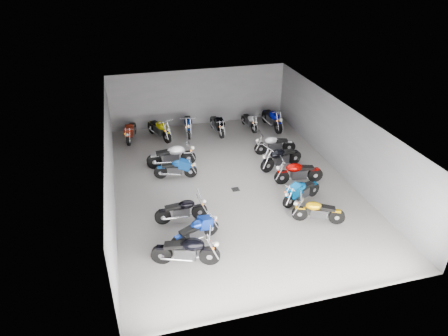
# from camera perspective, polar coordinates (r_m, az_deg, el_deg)

# --- Properties ---
(ground) EXTENTS (14.00, 14.00, 0.00)m
(ground) POSITION_cam_1_polar(r_m,az_deg,el_deg) (17.52, 1.20, -2.24)
(ground) COLOR gray
(ground) RESTS_ON ground
(wall_back) EXTENTS (10.00, 0.10, 3.20)m
(wall_back) POSITION_cam_1_polar(r_m,az_deg,el_deg) (23.02, -3.56, 10.07)
(wall_back) COLOR gray
(wall_back) RESTS_ON ground
(wall_left) EXTENTS (0.10, 14.00, 3.20)m
(wall_left) POSITION_cam_1_polar(r_m,az_deg,el_deg) (16.24, -15.98, 0.32)
(wall_left) COLOR gray
(wall_left) RESTS_ON ground
(wall_right) EXTENTS (0.10, 14.00, 3.20)m
(wall_right) POSITION_cam_1_polar(r_m,az_deg,el_deg) (18.61, 16.28, 4.10)
(wall_right) COLOR gray
(wall_right) RESTS_ON ground
(ceiling) EXTENTS (10.00, 14.00, 0.04)m
(ceiling) POSITION_cam_1_polar(r_m,az_deg,el_deg) (16.07, 1.32, 7.59)
(ceiling) COLOR black
(ceiling) RESTS_ON wall_back
(drain_grate) EXTENTS (0.32, 0.32, 0.01)m
(drain_grate) POSITION_cam_1_polar(r_m,az_deg,el_deg) (17.11, 1.66, -3.07)
(drain_grate) COLOR black
(drain_grate) RESTS_ON ground
(motorcycle_left_a) EXTENTS (2.21, 0.80, 0.99)m
(motorcycle_left_a) POSITION_cam_1_polar(r_m,az_deg,el_deg) (13.19, -5.41, -11.65)
(motorcycle_left_a) COLOR black
(motorcycle_left_a) RESTS_ON ground
(motorcycle_left_b) EXTENTS (1.85, 0.87, 0.86)m
(motorcycle_left_b) POSITION_cam_1_polar(r_m,az_deg,el_deg) (14.06, -4.09, -8.99)
(motorcycle_left_b) COLOR black
(motorcycle_left_b) RESTS_ON ground
(motorcycle_left_c) EXTENTS (2.01, 0.39, 0.88)m
(motorcycle_left_c) POSITION_cam_1_polar(r_m,az_deg,el_deg) (15.09, -6.04, -6.00)
(motorcycle_left_c) COLOR black
(motorcycle_left_c) RESTS_ON ground
(motorcycle_left_e) EXTENTS (1.92, 0.53, 0.85)m
(motorcycle_left_e) POSITION_cam_1_polar(r_m,az_deg,el_deg) (17.86, -6.88, -0.08)
(motorcycle_left_e) COLOR black
(motorcycle_left_e) RESTS_ON ground
(motorcycle_left_f) EXTENTS (2.31, 0.46, 1.02)m
(motorcycle_left_f) POSITION_cam_1_polar(r_m,az_deg,el_deg) (18.77, -7.46, 1.75)
(motorcycle_left_f) COLOR black
(motorcycle_left_f) RESTS_ON ground
(motorcycle_right_b) EXTENTS (1.85, 0.90, 0.87)m
(motorcycle_right_b) POSITION_cam_1_polar(r_m,az_deg,el_deg) (15.37, 13.26, -6.04)
(motorcycle_right_b) COLOR black
(motorcycle_right_b) RESTS_ON ground
(motorcycle_right_c) EXTENTS (1.91, 0.89, 0.88)m
(motorcycle_right_c) POSITION_cam_1_polar(r_m,az_deg,el_deg) (16.38, 10.98, -3.31)
(motorcycle_right_c) COLOR black
(motorcycle_right_c) RESTS_ON ground
(motorcycle_right_d) EXTENTS (2.17, 0.49, 0.95)m
(motorcycle_right_d) POSITION_cam_1_polar(r_m,az_deg,el_deg) (17.62, 10.55, -0.60)
(motorcycle_right_d) COLOR black
(motorcycle_right_d) RESTS_ON ground
(motorcycle_right_e) EXTENTS (2.21, 0.74, 0.99)m
(motorcycle_right_e) POSITION_cam_1_polar(r_m,az_deg,el_deg) (18.66, 8.13, 1.47)
(motorcycle_right_e) COLOR black
(motorcycle_right_e) RESTS_ON ground
(motorcycle_right_f) EXTENTS (2.08, 0.47, 0.92)m
(motorcycle_right_f) POSITION_cam_1_polar(r_m,az_deg,el_deg) (19.99, 7.23, 3.37)
(motorcycle_right_f) COLOR black
(motorcycle_right_f) RESTS_ON ground
(motorcycle_back_a) EXTENTS (0.64, 2.04, 0.91)m
(motorcycle_back_a) POSITION_cam_1_polar(r_m,az_deg,el_deg) (21.85, -13.17, 5.14)
(motorcycle_back_a) COLOR black
(motorcycle_back_a) RESTS_ON ground
(motorcycle_back_b) EXTENTS (1.06, 2.14, 1.00)m
(motorcycle_back_b) POSITION_cam_1_polar(r_m,az_deg,el_deg) (21.72, -9.22, 5.53)
(motorcycle_back_b) COLOR black
(motorcycle_back_b) RESTS_ON ground
(motorcycle_back_c) EXTENTS (0.54, 2.20, 0.97)m
(motorcycle_back_c) POSITION_cam_1_polar(r_m,az_deg,el_deg) (22.10, -5.12, 6.19)
(motorcycle_back_c) COLOR black
(motorcycle_back_c) RESTS_ON ground
(motorcycle_back_d) EXTENTS (0.47, 2.13, 0.94)m
(motorcycle_back_d) POSITION_cam_1_polar(r_m,az_deg,el_deg) (22.08, -0.98, 6.24)
(motorcycle_back_d) COLOR black
(motorcycle_back_d) RESTS_ON ground
(motorcycle_back_e) EXTENTS (0.44, 1.91, 0.84)m
(motorcycle_back_e) POSITION_cam_1_polar(r_m,az_deg,el_deg) (22.71, 3.65, 6.71)
(motorcycle_back_e) COLOR black
(motorcycle_back_e) RESTS_ON ground
(motorcycle_back_f) EXTENTS (0.52, 2.38, 1.05)m
(motorcycle_back_f) POSITION_cam_1_polar(r_m,az_deg,el_deg) (22.86, 6.88, 7.02)
(motorcycle_back_f) COLOR black
(motorcycle_back_f) RESTS_ON ground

